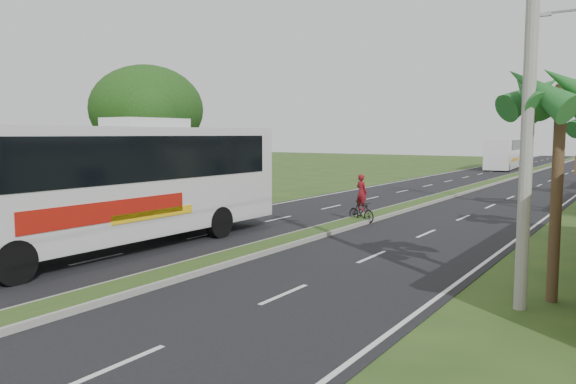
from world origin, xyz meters
The scene contains 11 objects.
ground centered at (0.00, 0.00, 0.00)m, with size 180.00×180.00×0.00m, color #264619.
road_asphalt centered at (0.00, 20.00, 0.01)m, with size 14.00×160.00×0.02m, color black.
median_strip centered at (0.00, 20.00, 0.10)m, with size 1.20×160.00×0.18m.
lane_edge_left centered at (-6.70, 20.00, 0.00)m, with size 0.12×160.00×0.01m, color silver.
lane_edge_right centered at (6.70, 20.00, 0.00)m, with size 0.12×160.00×0.01m, color silver.
palm_verge_a centered at (9.00, 3.00, 4.74)m, with size 2.40×2.40×5.45m.
shade_tree centered at (-12.11, 10.02, 5.03)m, with size 6.30×6.00×7.54m.
utility_pole_a centered at (8.50, 2.00, 5.67)m, with size 1.60×0.28×11.00m.
coach_bus_main centered at (-4.07, 1.35, 2.44)m, with size 3.07×13.78×4.44m.
coach_bus_far centered at (-3.46, 54.92, 1.91)m, with size 3.31×11.70×3.37m.
motorcyclist centered at (0.11, 11.20, 0.78)m, with size 1.60×0.95×2.14m.
Camera 1 is at (10.88, -11.02, 3.89)m, focal length 35.00 mm.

